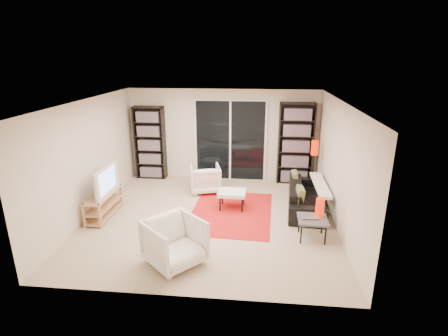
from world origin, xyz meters
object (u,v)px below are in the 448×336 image
Objects in this scene: tv_stand at (104,204)px; side_table at (313,220)px; bookshelf_right at (296,144)px; sofa at (307,196)px; bookshelf_left at (150,143)px; ottoman at (232,194)px; floor_lamp at (314,153)px; armchair_front at (175,242)px; armchair_back at (205,179)px.

tv_stand is 4.24m from side_table.
bookshelf_right is 1.82m from sofa.
bookshelf_right is at bearing 9.43° from sofa.
bookshelf_right is at bearing -0.00° from bookshelf_left.
bookshelf_left reaches higher than sofa.
side_table is (-0.06, -1.34, 0.07)m from sofa.
ottoman is 0.47× the size of floor_lamp.
floor_lamp is at bearing 32.19° from ottoman.
side_table is (3.92, -2.99, -0.62)m from bookshelf_left.
armchair_front is (-2.37, -2.39, 0.10)m from sofa.
bookshelf_left is at bearing 171.60° from floor_lamp.
tv_stand is 4.34m from sofa.
floor_lamp reaches higher than side_table.
bookshelf_right reaches higher than bookshelf_left.
armchair_back is 2.71m from floor_lamp.
bookshelf_left is 4.36m from sofa.
floor_lamp is (0.32, 2.36, 0.62)m from side_table.
floor_lamp is (4.52, 1.83, 0.71)m from tv_stand.
tv_stand is 1.61× the size of armchair_back.
bookshelf_right is 0.74m from floor_lamp.
sofa is at bearing -2.02° from armchair_front.
bookshelf_right reaches higher than side_table.
side_table is (4.20, -0.53, 0.10)m from tv_stand.
bookshelf_left reaches higher than floor_lamp.
armchair_back is (-2.36, 0.77, 0.05)m from sofa.
bookshelf_right is at bearing 30.72° from tv_stand.
tv_stand is 0.60× the size of sofa.
side_table is at bearing -177.74° from sofa.
bookshelf_right is at bearing 121.81° from floor_lamp.
sofa is at bearing -22.42° from bookshelf_left.
armchair_front is at bearing -119.11° from bookshelf_right.
side_table is (1.57, -1.17, 0.01)m from ottoman.
armchair_back reaches higher than tv_stand.
armchair_back reaches higher than ottoman.
bookshelf_right is 2.89× the size of armchair_back.
sofa is 1.64m from ottoman.
bookshelf_right reaches higher than armchair_front.
ottoman and side_table have the same top height.
armchair_front reaches higher than armchair_back.
bookshelf_right is 1.08× the size of sofa.
tv_stand reaches higher than ottoman.
bookshelf_left is at bearing 72.47° from sofa.
tv_stand is at bearing -157.95° from floor_lamp.
side_table is at bearing -37.30° from bookshelf_left.
bookshelf_left reaches higher than ottoman.
bookshelf_right is 3.87× the size of side_table.
armchair_front reaches higher than ottoman.
tv_stand is 4.93m from floor_lamp.
sofa is (3.98, -1.64, -0.69)m from bookshelf_left.
bookshelf_left is 1.51× the size of floor_lamp.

